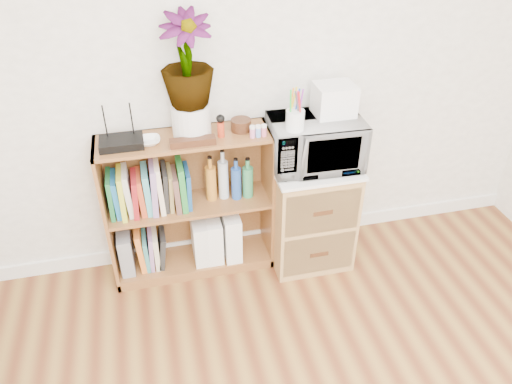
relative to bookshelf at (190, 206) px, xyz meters
name	(u,v)px	position (x,y,z in m)	size (l,w,h in m)	color
skirting_board	(242,237)	(0.35, 0.14, -0.42)	(4.00, 0.02, 0.10)	white
bookshelf	(190,206)	(0.00, 0.00, 0.00)	(1.00, 0.30, 0.95)	brown
wicker_unit	(309,213)	(0.75, -0.08, -0.12)	(0.50, 0.45, 0.70)	#9E7542
microwave	(315,143)	(0.75, -0.08, 0.39)	(0.53, 0.36, 0.29)	white
pen_cup	(295,120)	(0.59, -0.17, 0.59)	(0.10, 0.10, 0.11)	white
small_appliance	(334,100)	(0.87, -0.03, 0.63)	(0.23, 0.19, 0.18)	white
router	(121,142)	(-0.34, -0.02, 0.50)	(0.23, 0.16, 0.04)	black
white_bowl	(148,141)	(-0.19, -0.03, 0.49)	(0.13, 0.13, 0.03)	white
plant_pot	(191,120)	(0.05, 0.02, 0.57)	(0.22, 0.22, 0.18)	silver
potted_plant	(187,60)	(0.05, 0.02, 0.91)	(0.28, 0.28, 0.50)	#327D33
trinket_box	(193,142)	(0.04, -0.10, 0.49)	(0.25, 0.06, 0.04)	#361B0E
kokeshi_doll	(221,130)	(0.21, -0.04, 0.52)	(0.04, 0.04, 0.09)	#B93116
wooden_bowl	(241,125)	(0.33, 0.01, 0.51)	(0.12, 0.12, 0.07)	#32190D
paint_jars	(258,132)	(0.41, -0.09, 0.51)	(0.12, 0.04, 0.06)	#CF7395
file_box	(126,250)	(-0.42, 0.00, -0.27)	(0.08, 0.22, 0.27)	gray
magazine_holder_left	(200,239)	(0.04, -0.01, -0.26)	(0.09, 0.24, 0.29)	silver
magazine_holder_mid	(213,237)	(0.13, -0.01, -0.26)	(0.09, 0.24, 0.30)	white
magazine_holder_right	(231,232)	(0.24, -0.01, -0.24)	(0.10, 0.26, 0.33)	white
cookbooks	(150,190)	(-0.23, 0.00, 0.16)	(0.47, 0.20, 0.31)	#1C6934
liquor_bottles	(229,178)	(0.25, 0.00, 0.17)	(0.29, 0.07, 0.32)	#BE7623
lower_books	(151,248)	(-0.27, 0.00, -0.28)	(0.19, 0.19, 0.28)	orange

